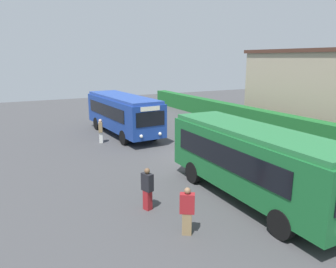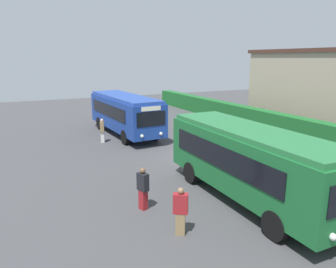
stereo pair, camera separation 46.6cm
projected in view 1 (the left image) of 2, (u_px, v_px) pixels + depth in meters
The scene contains 10 objects.
ground_plane at pixel (196, 157), 18.90m from camera, with size 64.00×64.00×0.00m, color #424244.
bus_blue at pixel (123, 112), 24.15m from camera, with size 9.21×2.98×2.99m.
bus_green at pixel (253, 159), 12.87m from camera, with size 8.87×2.58×3.03m.
person_left at pixel (101, 130), 22.00m from camera, with size 0.49×0.39×1.66m.
person_center at pixel (147, 188), 12.23m from camera, with size 0.52×0.38×1.68m.
person_right at pixel (310, 158), 15.60m from camera, with size 0.40×0.51×1.84m.
person_far at pixel (187, 210), 10.50m from camera, with size 0.49×0.55×1.65m.
hedge_row at pixel (299, 129), 22.59m from camera, with size 44.00×1.07×1.65m, color #1C6028.
depot_building at pixel (335, 89), 26.20m from camera, with size 13.61×7.94×6.43m.
traffic_cone at pixel (263, 144), 20.66m from camera, with size 0.36×0.36×0.60m, color orange.
Camera 1 is at (15.27, -9.80, 5.72)m, focal length 34.27 mm.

